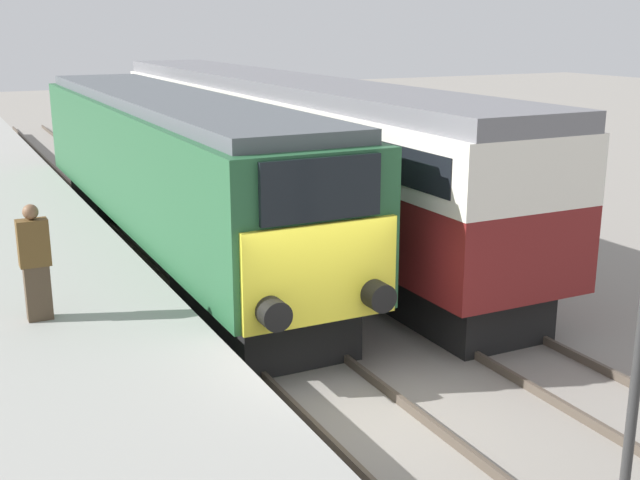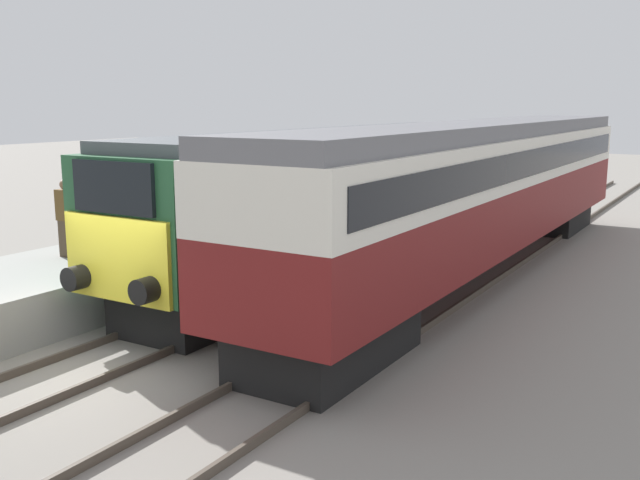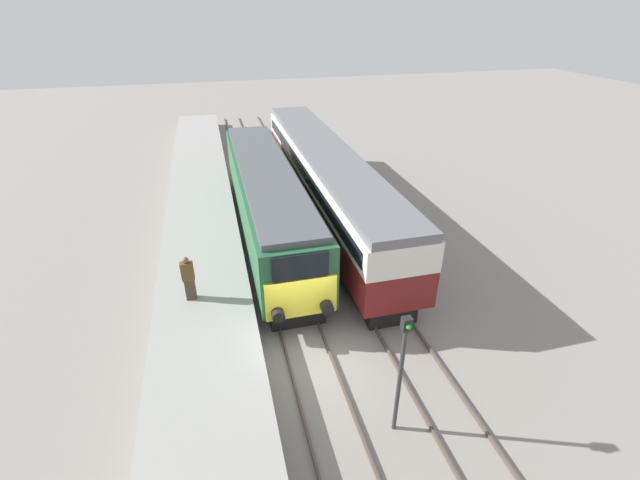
# 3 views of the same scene
# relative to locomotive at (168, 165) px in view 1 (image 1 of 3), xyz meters

# --- Properties ---
(ground_plane) EXTENTS (120.00, 120.00, 0.00)m
(ground_plane) POSITION_rel_locomotive_xyz_m (0.00, -8.77, -2.13)
(ground_plane) COLOR gray
(platform_left) EXTENTS (3.50, 50.00, 1.01)m
(platform_left) POSITION_rel_locomotive_xyz_m (-3.30, -0.77, -1.63)
(platform_left) COLOR gray
(platform_left) RESTS_ON ground_plane
(rails_near_track) EXTENTS (1.51, 60.00, 0.14)m
(rails_near_track) POSITION_rel_locomotive_xyz_m (0.00, -3.77, -2.06)
(rails_near_track) COLOR #4C4238
(rails_near_track) RESTS_ON ground_plane
(rails_far_track) EXTENTS (1.50, 60.00, 0.14)m
(rails_far_track) POSITION_rel_locomotive_xyz_m (3.40, -3.77, -2.06)
(rails_far_track) COLOR #4C4238
(rails_far_track) RESTS_ON ground_plane
(locomotive) EXTENTS (2.70, 16.17, 3.76)m
(locomotive) POSITION_rel_locomotive_xyz_m (0.00, 0.00, 0.00)
(locomotive) COLOR black
(locomotive) RESTS_ON ground_plane
(passenger_carriage) EXTENTS (2.75, 20.18, 3.97)m
(passenger_carriage) POSITION_rel_locomotive_xyz_m (3.40, 1.54, 0.29)
(passenger_carriage) COLOR black
(passenger_carriage) RESTS_ON ground_plane
(person_on_platform) EXTENTS (0.44, 0.26, 1.75)m
(person_on_platform) POSITION_rel_locomotive_xyz_m (-3.70, -5.89, -0.24)
(person_on_platform) COLOR #473828
(person_on_platform) RESTS_ON platform_left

